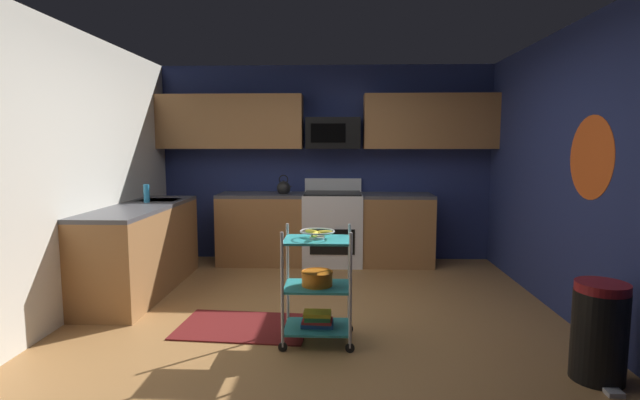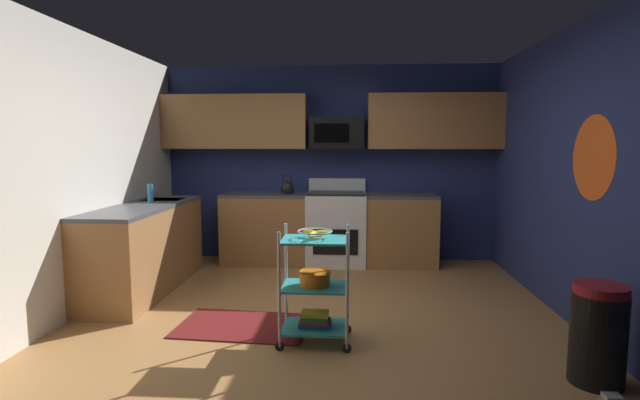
% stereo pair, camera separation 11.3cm
% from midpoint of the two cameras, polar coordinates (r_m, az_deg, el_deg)
% --- Properties ---
extents(floor, '(4.40, 4.80, 0.04)m').
position_cam_midpoint_polar(floor, '(4.38, -1.01, -14.47)').
color(floor, '#A87542').
rests_on(floor, ground).
extents(wall_back, '(4.52, 0.06, 2.60)m').
position_cam_midpoint_polar(wall_back, '(6.52, 0.20, 4.36)').
color(wall_back, navy).
rests_on(wall_back, ground).
extents(wall_left, '(0.06, 4.80, 2.60)m').
position_cam_midpoint_polar(wall_left, '(4.77, -28.88, 2.74)').
color(wall_left, silver).
rests_on(wall_left, ground).
extents(wall_right, '(0.06, 4.80, 2.60)m').
position_cam_midpoint_polar(wall_right, '(4.55, 28.30, 2.61)').
color(wall_right, navy).
rests_on(wall_right, ground).
extents(wall_flower_decal, '(0.00, 0.68, 0.68)m').
position_cam_midpoint_polar(wall_flower_decal, '(4.40, 28.87, 4.43)').
color(wall_flower_decal, '#E5591E').
extents(counter_run, '(3.58, 2.57, 0.92)m').
position_cam_midpoint_polar(counter_run, '(5.84, -8.01, -4.23)').
color(counter_run, '#9E6B3D').
rests_on(counter_run, ground).
extents(oven_range, '(0.76, 0.65, 1.10)m').
position_cam_midpoint_polar(oven_range, '(6.28, 1.00, -3.27)').
color(oven_range, white).
rests_on(oven_range, ground).
extents(upper_cabinets, '(4.40, 0.33, 0.70)m').
position_cam_midpoint_polar(upper_cabinets, '(6.33, -0.07, 9.28)').
color(upper_cabinets, '#9E6B3D').
extents(microwave, '(0.70, 0.39, 0.40)m').
position_cam_midpoint_polar(microwave, '(6.29, 1.04, 7.93)').
color(microwave, black).
extents(rolling_cart, '(0.58, 0.40, 0.91)m').
position_cam_midpoint_polar(rolling_cart, '(3.81, -1.18, -10.21)').
color(rolling_cart, silver).
rests_on(rolling_cart, ground).
extents(fruit_bowl, '(0.27, 0.27, 0.07)m').
position_cam_midpoint_polar(fruit_bowl, '(3.71, -1.20, -3.93)').
color(fruit_bowl, silver).
rests_on(fruit_bowl, rolling_cart).
extents(mixing_bowl_large, '(0.25, 0.25, 0.11)m').
position_cam_midpoint_polar(mixing_bowl_large, '(3.79, -1.21, -9.25)').
color(mixing_bowl_large, orange).
rests_on(mixing_bowl_large, rolling_cart).
extents(book_stack, '(0.26, 0.17, 0.12)m').
position_cam_midpoint_polar(book_stack, '(3.89, -1.17, -13.98)').
color(book_stack, '#1E4C8C').
rests_on(book_stack, rolling_cart).
extents(kettle, '(0.21, 0.18, 0.26)m').
position_cam_midpoint_polar(kettle, '(6.25, -4.85, 1.46)').
color(kettle, black).
rests_on(kettle, counter_run).
extents(dish_soap_bottle, '(0.06, 0.06, 0.20)m').
position_cam_midpoint_polar(dish_soap_bottle, '(5.63, -20.46, 0.74)').
color(dish_soap_bottle, '#2D8CBF').
rests_on(dish_soap_bottle, counter_run).
extents(trash_can, '(0.34, 0.42, 0.66)m').
position_cam_midpoint_polar(trash_can, '(3.73, 29.50, -13.47)').
color(trash_can, black).
rests_on(trash_can, ground).
extents(floor_rug, '(1.15, 0.78, 0.01)m').
position_cam_midpoint_polar(floor_rug, '(4.30, -9.80, -14.57)').
color(floor_rug, maroon).
rests_on(floor_rug, ground).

